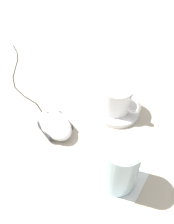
# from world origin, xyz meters

# --- Properties ---
(ground_plane) EXTENTS (3.00, 3.00, 0.00)m
(ground_plane) POSITION_xyz_m (0.00, 0.00, 0.00)
(ground_plane) COLOR #B2A899
(saucer) EXTENTS (0.13, 0.13, 0.01)m
(saucer) POSITION_xyz_m (0.07, -0.04, 0.01)
(saucer) COLOR white
(saucer) RESTS_ON ground
(coffee_cup) EXTENTS (0.09, 0.12, 0.07)m
(coffee_cup) POSITION_xyz_m (0.07, -0.04, 0.05)
(coffee_cup) COLOR white
(coffee_cup) RESTS_ON saucer
(computer_mouse) EXTENTS (0.11, 0.13, 0.04)m
(computer_mouse) POSITION_xyz_m (-0.05, 0.07, 0.02)
(computer_mouse) COLOR silver
(computer_mouse) RESTS_ON ground
(mouse_cable) EXTENTS (0.28, 0.33, 0.00)m
(mouse_cable) POSITION_xyz_m (0.09, 0.30, 0.00)
(mouse_cable) COLOR black
(mouse_cable) RESTS_ON ground
(napkin_under_glass) EXTENTS (0.13, 0.13, 0.00)m
(napkin_under_glass) POSITION_xyz_m (-0.12, -0.11, 0.00)
(napkin_under_glass) COLOR white
(napkin_under_glass) RESTS_ON ground
(drinking_glass) EXTENTS (0.07, 0.07, 0.11)m
(drinking_glass) POSITION_xyz_m (-0.12, -0.12, 0.06)
(drinking_glass) COLOR silver
(drinking_glass) RESTS_ON napkin_under_glass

